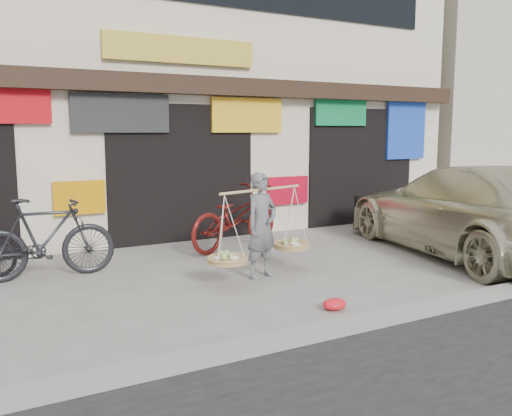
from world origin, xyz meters
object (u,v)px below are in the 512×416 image
street_vendor (262,230)px  bike_2 (235,217)px  suv (469,210)px  bike_1 (45,238)px

street_vendor → bike_2: bearing=57.6°
street_vendor → suv: bearing=-23.1°
bike_1 → bike_2: 3.46m
bike_1 → bike_2: bearing=-77.5°
suv → street_vendor: bearing=5.2°
bike_1 → suv: (6.77, -1.97, 0.19)m
suv → bike_1: bearing=-4.4°
bike_2 → suv: 4.19m
bike_2 → bike_1: bearing=77.9°
street_vendor → bike_1: bearing=135.5°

